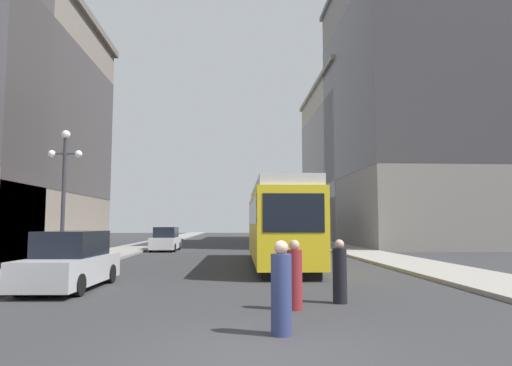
# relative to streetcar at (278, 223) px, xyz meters

# --- Properties ---
(ground_plane) EXTENTS (200.00, 200.00, 0.00)m
(ground_plane) POSITION_rel_streetcar_xyz_m (-1.89, -15.30, -2.10)
(ground_plane) COLOR #303033
(sidewalk_left) EXTENTS (3.41, 120.00, 0.15)m
(sidewalk_left) POSITION_rel_streetcar_xyz_m (-10.41, 24.70, -2.03)
(sidewalk_left) COLOR gray
(sidewalk_left) RESTS_ON ground
(sidewalk_right) EXTENTS (3.41, 120.00, 0.15)m
(sidewalk_right) POSITION_rel_streetcar_xyz_m (6.63, 24.70, -2.03)
(sidewalk_right) COLOR gray
(sidewalk_right) RESTS_ON ground
(streetcar) EXTENTS (2.82, 13.58, 3.89)m
(streetcar) POSITION_rel_streetcar_xyz_m (0.00, 0.00, 0.00)
(streetcar) COLOR black
(streetcar) RESTS_ON ground
(transit_bus) EXTENTS (2.96, 11.84, 3.45)m
(transit_bus) POSITION_rel_streetcar_xyz_m (3.31, 19.23, -0.15)
(transit_bus) COLOR black
(transit_bus) RESTS_ON ground
(parked_car_left_near) EXTENTS (1.91, 4.67, 1.82)m
(parked_car_left_near) POSITION_rel_streetcar_xyz_m (-7.41, 12.65, -1.26)
(parked_car_left_near) COLOR black
(parked_car_left_near) RESTS_ON ground
(parked_car_left_mid) EXTENTS (2.02, 4.80, 1.82)m
(parked_car_left_mid) POSITION_rel_streetcar_xyz_m (-7.40, -7.85, -1.26)
(parked_car_left_mid) COLOR black
(parked_car_left_mid) RESTS_ON ground
(pedestrian_crossing_near) EXTENTS (0.37, 0.37, 1.64)m
(pedestrian_crossing_near) POSITION_rel_streetcar_xyz_m (0.53, -10.85, -1.34)
(pedestrian_crossing_near) COLOR black
(pedestrian_crossing_near) RESTS_ON ground
(pedestrian_crossing_far) EXTENTS (0.39, 0.39, 1.74)m
(pedestrian_crossing_far) POSITION_rel_streetcar_xyz_m (-1.35, -14.15, -1.29)
(pedestrian_crossing_far) COLOR navy
(pedestrian_crossing_far) RESTS_ON ground
(pedestrian_on_sidewalk) EXTENTS (0.37, 0.37, 1.66)m
(pedestrian_on_sidewalk) POSITION_rel_streetcar_xyz_m (-0.77, -11.69, -1.33)
(pedestrian_on_sidewalk) COLOR maroon
(pedestrian_on_sidewalk) RESTS_ON ground
(lamp_post_left_near) EXTENTS (1.41, 0.36, 5.83)m
(lamp_post_left_near) POSITION_rel_streetcar_xyz_m (-9.31, -3.52, 1.86)
(lamp_post_left_near) COLOR #333338
(lamp_post_left_near) RESTS_ON sidewalk_left
(building_right_corner) EXTENTS (16.02, 19.69, 26.79)m
(building_right_corner) POSITION_rel_streetcar_xyz_m (16.04, 19.42, 11.70)
(building_right_corner) COLOR gray
(building_right_corner) RESTS_ON ground
(building_right_midblock) EXTENTS (12.58, 22.60, 19.98)m
(building_right_midblock) POSITION_rel_streetcar_xyz_m (14.32, 34.69, 8.17)
(building_right_midblock) COLOR #B2A893
(building_right_midblock) RESTS_ON ground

